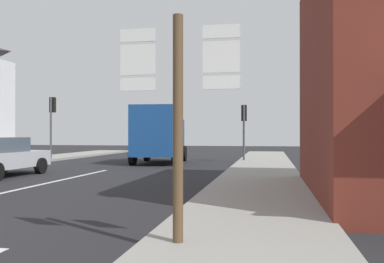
% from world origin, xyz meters
% --- Properties ---
extents(ground_plane, '(80.00, 80.00, 0.00)m').
position_xyz_m(ground_plane, '(0.00, 10.00, 0.00)').
color(ground_plane, '#232326').
extents(sidewalk_right, '(2.83, 44.00, 0.14)m').
position_xyz_m(sidewalk_right, '(6.75, 8.00, 0.07)').
color(sidewalk_right, gray).
rests_on(sidewalk_right, ground).
extents(lane_centre_stripe, '(0.16, 12.00, 0.01)m').
position_xyz_m(lane_centre_stripe, '(0.00, 6.00, 0.01)').
color(lane_centre_stripe, silver).
rests_on(lane_centre_stripe, ground).
extents(delivery_truck, '(2.81, 5.15, 3.05)m').
position_xyz_m(delivery_truck, '(1.14, 16.67, 1.65)').
color(delivery_truck, '#19478C').
rests_on(delivery_truck, ground).
extents(route_sign_post, '(1.66, 0.14, 3.20)m').
position_xyz_m(route_sign_post, '(5.86, 0.39, 1.91)').
color(route_sign_post, brown).
rests_on(route_sign_post, ground).
extents(traffic_light_far_right, '(0.30, 0.49, 3.23)m').
position_xyz_m(traffic_light_far_right, '(5.63, 18.30, 2.39)').
color(traffic_light_far_right, '#47474C').
rests_on(traffic_light_far_right, ground).
extents(traffic_light_far_left, '(0.30, 0.49, 3.78)m').
position_xyz_m(traffic_light_far_left, '(-5.63, 17.41, 2.80)').
color(traffic_light_far_left, '#47474C').
rests_on(traffic_light_far_left, ground).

